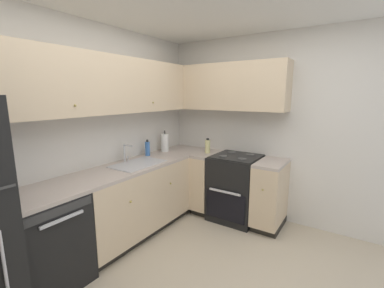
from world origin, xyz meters
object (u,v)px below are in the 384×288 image
object	(u,v)px
soap_bottle	(148,148)
oil_bottle	(208,146)
oven_range	(236,187)
paper_towel_roll	(165,143)
dishwasher	(46,242)

from	to	relation	value
soap_bottle	oil_bottle	size ratio (longest dim) A/B	1.04
oven_range	paper_towel_roll	size ratio (longest dim) A/B	3.24
oven_range	oil_bottle	bearing A→B (deg)	92.45
paper_towel_roll	dishwasher	bearing A→B (deg)	-175.13
soap_bottle	dishwasher	bearing A→B (deg)	-173.28
oven_range	oil_bottle	size ratio (longest dim) A/B	4.87
oven_range	paper_towel_roll	bearing A→B (deg)	104.76
oven_range	paper_towel_roll	xyz separation A→B (m)	(-0.27, 1.03, 0.57)
dishwasher	oil_bottle	bearing A→B (deg)	-11.25
dishwasher	paper_towel_roll	bearing A→B (deg)	4.87
dishwasher	paper_towel_roll	world-z (taller)	paper_towel_roll
paper_towel_roll	oil_bottle	xyz separation A→B (m)	(0.25, -0.59, -0.03)
dishwasher	oven_range	bearing A→B (deg)	-21.99
oil_bottle	dishwasher	bearing A→B (deg)	168.75
soap_bottle	oil_bottle	bearing A→B (deg)	-45.03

